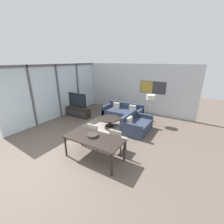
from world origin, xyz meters
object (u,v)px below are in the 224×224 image
object	(u,v)px
dining_table	(94,140)
dining_chair_centre	(117,140)
fruit_bowl	(93,135)
sofa_side	(135,125)
sofa_main	(123,113)
tv_console	(78,112)
television	(77,101)
coffee_table	(110,120)
dining_chair_left	(95,133)
floor_lamp	(151,99)

from	to	relation	value
dining_table	dining_chair_centre	xyz separation A→B (m)	(0.45, 0.66, -0.19)
dining_table	fruit_bowl	xyz separation A→B (m)	(-0.08, 0.05, 0.11)
sofa_side	sofa_main	bearing A→B (deg)	45.61
sofa_main	tv_console	bearing A→B (deg)	-152.53
dining_table	sofa_main	bearing A→B (deg)	103.35
television	coffee_table	world-z (taller)	television
sofa_main	dining_chair_centre	size ratio (longest dim) A/B	2.36
sofa_side	dining_chair_left	distance (m)	2.06
tv_console	fruit_bowl	xyz separation A→B (m)	(3.02, -2.52, 0.53)
coffee_table	dining_chair_left	xyz separation A→B (m)	(0.43, -1.70, 0.18)
tv_console	sofa_side	bearing A→B (deg)	-0.76
tv_console	dining_chair_centre	world-z (taller)	dining_chair_centre
dining_table	dining_chair_centre	world-z (taller)	dining_chair_centre
coffee_table	television	bearing A→B (deg)	174.07
sofa_side	fruit_bowl	world-z (taller)	fruit_bowl
dining_chair_left	floor_lamp	world-z (taller)	floor_lamp
fruit_bowl	dining_chair_centre	bearing A→B (deg)	48.65
sofa_main	dining_table	distance (m)	3.85
floor_lamp	dining_chair_centre	bearing A→B (deg)	-92.58
sofa_side	floor_lamp	bearing A→B (deg)	-12.60
sofa_main	dining_chair_left	world-z (taller)	dining_chair_left
tv_console	sofa_side	size ratio (longest dim) A/B	0.99
tv_console	television	xyz separation A→B (m)	(0.00, 0.00, 0.65)
fruit_bowl	floor_lamp	bearing A→B (deg)	79.47
sofa_main	dining_chair_centre	world-z (taller)	dining_chair_centre
dining_table	floor_lamp	world-z (taller)	floor_lamp
sofa_main	coffee_table	bearing A→B (deg)	-90.00
tv_console	floor_lamp	size ratio (longest dim) A/B	1.02
sofa_side	dining_chair_left	size ratio (longest dim) A/B	1.71
dining_table	floor_lamp	distance (m)	3.74
sofa_main	dining_chair_centre	xyz separation A→B (m)	(1.34, -3.06, 0.22)
sofa_side	dining_chair_left	world-z (taller)	dining_chair_left
sofa_main	dining_chair_left	bearing A→B (deg)	-82.06
dining_table	television	bearing A→B (deg)	140.25
sofa_main	dining_chair_centre	distance (m)	3.35
sofa_main	fruit_bowl	xyz separation A→B (m)	(0.80, -3.67, 0.52)
sofa_side	floor_lamp	world-z (taller)	floor_lamp
television	coffee_table	distance (m)	2.30
television	sofa_side	bearing A→B (deg)	-0.77
sofa_main	floor_lamp	world-z (taller)	floor_lamp
tv_console	dining_table	xyz separation A→B (m)	(3.10, -2.57, 0.42)
coffee_table	floor_lamp	size ratio (longest dim) A/B	0.68
tv_console	fruit_bowl	bearing A→B (deg)	-39.89
coffee_table	dining_chair_centre	world-z (taller)	dining_chair_centre
coffee_table	dining_chair_centre	size ratio (longest dim) A/B	1.13
dining_chair_left	dining_chair_centre	world-z (taller)	same
sofa_main	coffee_table	xyz separation A→B (m)	(0.00, -1.38, 0.04)
tv_console	sofa_main	bearing A→B (deg)	27.47
dining_table	fruit_bowl	distance (m)	0.15
tv_console	dining_table	bearing A→B (deg)	-39.74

